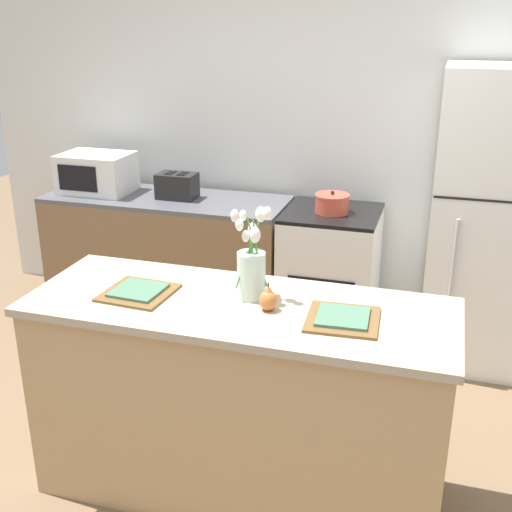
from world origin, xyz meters
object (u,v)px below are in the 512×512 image
Objects in this scene: flower_vase at (252,266)px; cooking_pot at (332,203)px; pear_figurine at (268,299)px; plate_setting_right at (343,318)px; microwave at (97,173)px; stove_range at (330,276)px; plate_setting_left at (138,292)px; toaster at (177,186)px; refrigerator at (490,222)px.

flower_vase is 1.51m from cooking_pot.
plate_setting_right is (0.31, -0.01, -0.04)m from pear_figurine.
microwave is at bearing 136.54° from pear_figurine.
stove_range is at bearing 87.53° from flower_vase.
toaster is at bearing 107.93° from plate_setting_left.
refrigerator is 2.02m from toaster.
stove_range is 2.19× the size of flower_vase.
flower_vase reaches higher than plate_setting_left.
refrigerator is at bearing 69.61° from plate_setting_right.
microwave reaches higher than plate_setting_left.
toaster reaches higher than plate_setting_right.
cooking_pot is at bearing -1.72° from toaster.
pear_figurine is 0.44× the size of toaster.
plate_setting_left is 1.06× the size of toaster.
stove_range is 1.78m from microwave.
cooking_pot is (0.00, -0.03, 0.50)m from stove_range.
plate_setting_left is 1.00× the size of plate_setting_right.
stove_range is 0.50m from cooking_pot.
pear_figurine is at bearing -55.81° from toaster.
pear_figurine is 0.41× the size of plate_setting_right.
flower_vase is 3.32× the size of pear_figurine.
pear_figurine is (-0.91, -1.63, 0.09)m from refrigerator.
plate_setting_right is (0.88, 0.00, 0.00)m from plate_setting_left.
plate_setting_left is at bearing 180.00° from plate_setting_right.
refrigerator is at bearing 47.61° from plate_setting_left.
refrigerator is at bearing 56.36° from flower_vase.
toaster is (-0.53, 1.64, 0.02)m from plate_setting_left.
pear_figurine is (0.04, -1.63, 0.54)m from stove_range.
stove_range is 3.17× the size of toaster.
plate_setting_right reaches higher than stove_range.
stove_range is 0.49× the size of refrigerator.
stove_range is 4.05× the size of cooking_pot.
plate_setting_left is at bearing -167.21° from flower_vase.
toaster is 0.58× the size of microwave.
plate_setting_left is 1.99m from microwave.
refrigerator is 8.24× the size of cooking_pot.
cooking_pot is 1.68m from microwave.
stove_range is 7.29× the size of pear_figurine.
microwave is (-2.02, 1.63, 0.07)m from plate_setting_right.
stove_range is at bearing 91.25° from pear_figurine.
microwave is at bearing 179.16° from cooking_pot.
cooking_pot reaches higher than plate_setting_right.
microwave reaches higher than cooking_pot.
plate_setting_left is at bearing -132.39° from refrigerator.
refrigerator is 6.08× the size of plate_setting_left.
flower_vase is at bearing 165.15° from plate_setting_right.
pear_figurine is 0.56× the size of cooking_pot.
microwave reaches higher than pear_figurine.
toaster reaches higher than cooking_pot.
toaster is 1.28× the size of cooking_pot.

